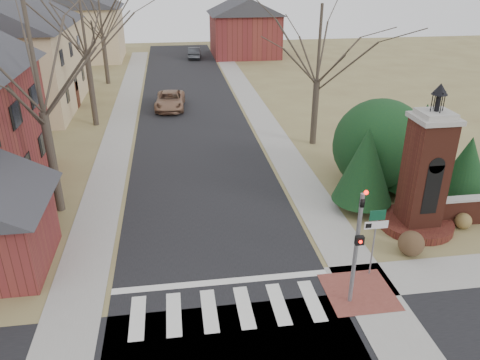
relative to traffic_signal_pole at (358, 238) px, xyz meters
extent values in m
plane|color=brown|center=(-4.30, -0.57, -2.59)|extent=(120.00, 120.00, 0.00)
cube|color=black|center=(-4.30, 21.43, -2.58)|extent=(8.00, 70.00, 0.01)
cube|color=silver|center=(-4.30, 0.23, -2.58)|extent=(8.00, 2.20, 0.02)
cube|color=silver|center=(-4.30, 1.73, -2.58)|extent=(8.00, 0.35, 0.02)
cube|color=gray|center=(0.90, 21.43, -2.58)|extent=(2.00, 60.00, 0.02)
cube|color=gray|center=(-9.50, 21.43, -2.58)|extent=(2.00, 60.00, 0.02)
cube|color=brown|center=(0.50, 0.43, -2.57)|extent=(2.40, 2.40, 0.02)
cylinder|color=slate|center=(0.00, 0.03, -0.49)|extent=(0.14, 0.14, 4.20)
imported|color=black|center=(0.00, 0.03, 1.46)|extent=(0.15, 0.18, 0.90)
sphere|color=#FF0C05|center=(0.00, -0.19, 1.76)|extent=(0.14, 0.14, 0.14)
cube|color=black|center=(0.00, -0.15, 0.01)|extent=(0.28, 0.16, 0.30)
sphere|color=#FF0C05|center=(0.00, -0.24, 0.01)|extent=(0.11, 0.11, 0.11)
cylinder|color=slate|center=(1.30, 1.43, -1.29)|extent=(0.06, 0.06, 2.60)
cube|color=silver|center=(1.30, 1.41, -0.44)|extent=(0.90, 0.03, 0.30)
cube|color=black|center=(1.00, 1.39, -0.44)|extent=(0.22, 0.02, 0.18)
cube|color=#0D4129|center=(1.30, 1.41, -0.04)|extent=(0.60, 0.03, 0.40)
cylinder|color=#5B271B|center=(4.70, 4.43, -2.41)|extent=(3.20, 3.20, 0.36)
cube|color=#5B271B|center=(4.70, 4.43, -0.09)|extent=(1.50, 1.50, 5.00)
cube|color=black|center=(4.70, 3.71, -0.39)|extent=(0.70, 0.10, 2.20)
cube|color=gray|center=(4.70, 4.43, 2.46)|extent=(1.70, 1.70, 0.20)
cube|color=gray|center=(4.70, 4.43, 2.66)|extent=(1.30, 1.30, 0.20)
cylinder|color=black|center=(4.70, 4.43, 3.06)|extent=(0.20, 0.20, 0.60)
cone|color=black|center=(4.70, 4.43, 3.66)|extent=(0.64, 0.64, 0.45)
cube|color=tan|center=(-17.80, 26.43, 0.61)|extent=(9.00, 12.00, 6.40)
cube|color=tan|center=(-16.30, 47.43, 0.41)|extent=(10.00, 8.00, 6.00)
cube|color=maroon|center=(3.70, 47.43, -0.09)|extent=(8.00, 8.00, 5.00)
cube|color=maroon|center=(1.46, 45.83, 3.31)|extent=(0.75, 0.75, 2.80)
cylinder|color=#473D33|center=(2.90, 6.43, -2.34)|extent=(0.20, 0.20, 0.50)
cone|color=#11331B|center=(2.90, 6.43, -0.29)|extent=(2.80, 2.80, 3.60)
cylinder|color=#473D33|center=(6.20, 7.63, -2.34)|extent=(0.20, 0.20, 0.50)
cone|color=#11331B|center=(6.20, 7.63, 0.01)|extent=(3.40, 3.40, 4.20)
cylinder|color=#473D33|center=(8.20, 6.63, -2.34)|extent=(0.20, 0.20, 0.50)
cone|color=#11331B|center=(8.20, 6.63, -0.69)|extent=(2.40, 2.40, 2.80)
sphere|color=#11331B|center=(4.70, 8.93, -0.19)|extent=(4.80, 4.80, 4.80)
cylinder|color=#473D33|center=(-11.30, 8.43, -0.17)|extent=(0.40, 0.40, 4.83)
cylinder|color=#473D33|center=(-11.30, 21.43, -0.07)|extent=(0.40, 0.40, 5.04)
cylinder|color=#473D33|center=(-11.80, 34.43, -0.38)|extent=(0.40, 0.40, 4.41)
cylinder|color=#473D33|center=(3.20, 15.43, -0.49)|extent=(0.40, 0.40, 4.20)
imported|color=#936A50|center=(-5.90, 24.80, -1.92)|extent=(2.56, 4.97, 1.34)
imported|color=#33363B|center=(-2.70, 46.36, -1.92)|extent=(1.74, 4.16, 1.34)
sphere|color=#4E3823|center=(3.42, 2.43, -2.07)|extent=(1.03, 1.03, 1.03)
sphere|color=brown|center=(6.70, 4.03, -2.22)|extent=(0.73, 0.73, 0.73)
camera|label=1|loc=(-5.70, -12.29, 8.17)|focal=35.00mm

